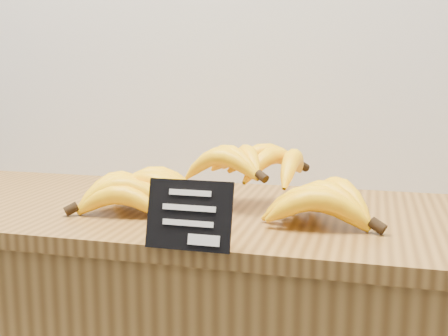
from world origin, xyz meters
TOP-DOWN VIEW (x-y plane):
  - counter_top at (0.09, 2.75)m, footprint 1.44×0.54m
  - chalkboard_sign at (0.09, 2.48)m, footprint 0.14×0.03m
  - banana_pile at (0.07, 2.73)m, footprint 0.59×0.34m

SIDE VIEW (x-z plane):
  - counter_top at x=0.09m, z-range 0.90..0.93m
  - banana_pile at x=0.07m, z-range 0.92..1.04m
  - chalkboard_sign at x=0.09m, z-range 0.93..1.04m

